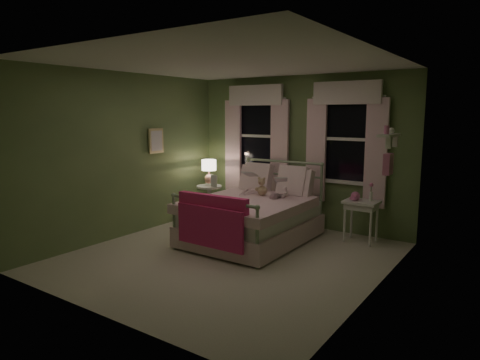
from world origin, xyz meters
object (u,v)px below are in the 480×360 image
Objects in this scene: nightstand_left at (209,198)px; nightstand_right at (361,207)px; teddy_bear at (262,188)px; child_left at (252,176)px; bed at (253,216)px; child_right at (282,182)px; table_lamp at (209,169)px.

nightstand_left is 2.78m from nightstand_right.
child_left is at bearing 150.50° from teddy_bear.
bed is 6.92× the size of teddy_bear.
child_left reaches higher than nightstand_right.
teddy_bear reaches higher than nightstand_right.
bed is 0.76m from child_left.
teddy_bear is 0.45× the size of nightstand_left.
nightstand_right is at bearing -155.78° from child_right.
child_left is 1.14× the size of child_right.
child_left is 2.56× the size of teddy_bear.
nightstand_right is at bearing 4.91° from table_lamp.
bed is at bearing -24.79° from table_lamp.
child_left is 1.79m from nightstand_right.
teddy_bear is (-0.00, 0.26, 0.41)m from bed.
child_right reaches higher than nightstand_left.
nightstand_right is (1.69, 0.44, -0.40)m from child_left.
table_lamp is (-1.08, 0.21, 0.01)m from child_left.
bed reaches higher than nightstand_right.
child_left is 1.18× the size of nightstand_right.
bed is 1.66m from nightstand_right.
teddy_bear reaches higher than nightstand_left.
table_lamp is (-1.64, 0.21, 0.05)m from child_right.
nightstand_left is at bearing 165.00° from teddy_bear.
teddy_bear is 1.41m from table_lamp.
nightstand_left is at bearing -175.09° from nightstand_right.
child_right is at bearing -7.15° from table_lamp.
teddy_bear is at bearing 90.00° from bed.
child_left reaches higher than teddy_bear.
table_lamp is at bearing 165.00° from teddy_bear.
teddy_bear is 0.46× the size of nightstand_right.
child_right is (0.28, 0.42, 0.52)m from bed.
child_right reaches higher than teddy_bear.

